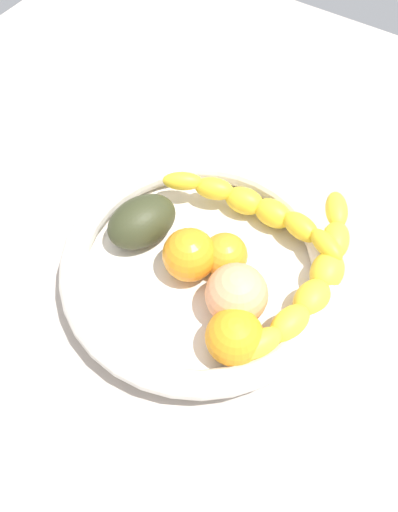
{
  "coord_description": "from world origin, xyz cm",
  "views": [
    {
      "loc": [
        17.36,
        -27.0,
        56.92
      ],
      "look_at": [
        0.0,
        0.0,
        7.84
      ],
      "focal_mm": 36.16,
      "sensor_mm": 36.0,
      "label": 1
    }
  ],
  "objects": [
    {
      "name": "orange_mid_left",
      "position": [
        2.32,
        1.9,
        7.48
      ],
      "size": [
        5.28,
        5.28,
        5.28
      ],
      "primitive_type": "sphere",
      "color": "orange",
      "rests_on": "fruit_bowl"
    },
    {
      "name": "orange_mid_right",
      "position": [
        -0.96,
        -0.51,
        7.97
      ],
      "size": [
        6.25,
        6.25,
        6.25
      ],
      "primitive_type": "sphere",
      "color": "orange",
      "rests_on": "fruit_bowl"
    },
    {
      "name": "banana_draped_left",
      "position": [
        12.37,
        4.38,
        7.51
      ],
      "size": [
        7.32,
        26.03,
        4.21
      ],
      "color": "yellow",
      "rests_on": "fruit_bowl"
    },
    {
      "name": "fruit_bowl",
      "position": [
        0.0,
        0.0,
        5.54
      ],
      "size": [
        32.36,
        32.36,
        4.92
      ],
      "color": "silver",
      "rests_on": "kitchen_counter"
    },
    {
      "name": "avocado_dark",
      "position": [
        -8.5,
        0.58,
        7.63
      ],
      "size": [
        8.93,
        10.49,
        5.58
      ],
      "primitive_type": "ellipsoid",
      "rotation": [
        0.0,
        0.0,
        4.35
      ],
      "color": "#363A20",
      "rests_on": "fruit_bowl"
    },
    {
      "name": "banana_draped_right",
      "position": [
        2.0,
        9.8,
        7.59
      ],
      "size": [
        24.62,
        6.8,
        4.33
      ],
      "color": "yellow",
      "rests_on": "fruit_bowl"
    },
    {
      "name": "kitchen_counter",
      "position": [
        0.0,
        0.0,
        1.5
      ],
      "size": [
        120.0,
        120.0,
        3.0
      ],
      "primitive_type": "cube",
      "color": "#AFA499",
      "rests_on": "ground"
    },
    {
      "name": "orange_front",
      "position": [
        8.5,
        -6.45,
        7.92
      ],
      "size": [
        6.15,
        6.15,
        6.15
      ],
      "primitive_type": "sphere",
      "color": "orange",
      "rests_on": "fruit_bowl"
    },
    {
      "name": "peach_blush",
      "position": [
        6.22,
        -2.22,
        8.29
      ],
      "size": [
        6.9,
        6.9,
        6.9
      ],
      "primitive_type": "sphere",
      "color": "#F9A16D",
      "rests_on": "fruit_bowl"
    }
  ]
}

